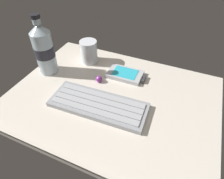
{
  "coord_description": "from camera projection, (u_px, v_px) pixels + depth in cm",
  "views": [
    {
      "loc": [
        17.56,
        -40.15,
        42.98
      ],
      "look_at": [
        0.0,
        0.0,
        3.0
      ],
      "focal_mm": 31.19,
      "sensor_mm": 36.0,
      "label": 1
    }
  ],
  "objects": [
    {
      "name": "juice_cup",
      "position": [
        89.0,
        52.0,
        0.73
      ],
      "size": [
        6.4,
        6.4,
        8.5
      ],
      "color": "silver",
      "rests_on": "ground_plane"
    },
    {
      "name": "water_bottle",
      "position": [
        44.0,
        49.0,
        0.65
      ],
      "size": [
        6.73,
        6.73,
        20.8
      ],
      "color": "silver",
      "rests_on": "ground_plane"
    },
    {
      "name": "ground_plane",
      "position": [
        112.0,
        99.0,
        0.62
      ],
      "size": [
        64.0,
        48.0,
        2.8
      ],
      "color": "beige"
    },
    {
      "name": "trackball_mouse",
      "position": [
        99.0,
        79.0,
        0.66
      ],
      "size": [
        2.2,
        2.2,
        2.2
      ],
      "primitive_type": "sphere",
      "color": "purple",
      "rests_on": "ground_plane"
    },
    {
      "name": "keyboard",
      "position": [
        98.0,
        104.0,
        0.58
      ],
      "size": [
        29.47,
        12.29,
        1.7
      ],
      "color": "#93969B",
      "rests_on": "ground_plane"
    },
    {
      "name": "handheld_device",
      "position": [
        127.0,
        75.0,
        0.68
      ],
      "size": [
        12.9,
        7.82,
        1.5
      ],
      "color": "#B7BABF",
      "rests_on": "ground_plane"
    }
  ]
}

